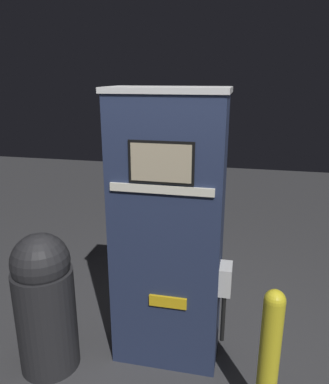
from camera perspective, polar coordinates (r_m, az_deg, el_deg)
ground_plane at (r=3.31m, az=-0.41°, el=-25.38°), size 14.00×14.00×0.00m
gas_pump at (r=2.87m, az=0.47°, el=-6.42°), size 0.93×0.44×2.18m
safety_bollard at (r=2.69m, az=15.66°, el=-23.00°), size 0.13×0.13×1.01m
trash_bin at (r=3.15m, az=-17.78°, el=-15.59°), size 0.46×0.46×1.14m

